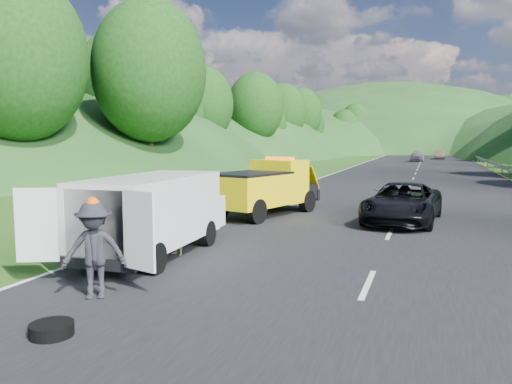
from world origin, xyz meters
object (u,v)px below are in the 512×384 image
at_px(tow_truck, 266,187).
at_px(woman, 140,241).
at_px(worker, 96,299).
at_px(passing_suv, 402,223).
at_px(child, 177,256).
at_px(suitcase, 114,226).
at_px(spare_tire, 52,337).
at_px(white_van, 155,211).

relative_size(tow_truck, woman, 3.34).
height_order(worker, passing_suv, worker).
xyz_separation_m(woman, child, (1.94, -1.31, 0.00)).
bearing_deg(child, tow_truck, 113.88).
height_order(woman, worker, worker).
bearing_deg(passing_suv, suitcase, -140.88).
bearing_deg(tow_truck, spare_tire, -70.63).
relative_size(suitcase, spare_tire, 0.96).
bearing_deg(spare_tire, woman, 111.64).
bearing_deg(child, worker, -62.92).
bearing_deg(white_van, woman, 130.58).
distance_m(white_van, worker, 3.73).
height_order(tow_truck, woman, tow_truck).
relative_size(spare_tire, passing_suv, 0.13).
relative_size(woman, passing_suv, 0.33).
height_order(tow_truck, suitcase, tow_truck).
bearing_deg(suitcase, spare_tire, -61.52).
distance_m(woman, suitcase, 1.31).
bearing_deg(white_van, worker, -80.68).
xyz_separation_m(tow_truck, child, (-0.01, -7.38, -1.13)).
xyz_separation_m(suitcase, passing_suv, (8.37, 5.60, -0.32)).
bearing_deg(passing_suv, woman, -134.68).
xyz_separation_m(woman, worker, (2.13, -4.93, 0.00)).
relative_size(white_van, spare_tire, 8.99).
xyz_separation_m(child, suitcase, (-3.14, 1.72, 0.32)).
xyz_separation_m(child, passing_suv, (5.24, 7.32, 0.00)).
bearing_deg(suitcase, worker, -58.06).
relative_size(white_van, worker, 3.25).
bearing_deg(spare_tire, worker, 106.59).
height_order(suitcase, spare_tire, suitcase).
xyz_separation_m(tow_truck, worker, (0.18, -11.01, -1.13)).
height_order(white_van, passing_suv, white_van).
height_order(woman, passing_suv, woman).
bearing_deg(spare_tire, child, 97.64).
height_order(tow_truck, worker, tow_truck).
height_order(spare_tire, passing_suv, passing_suv).
bearing_deg(passing_suv, child, -120.23).
relative_size(child, passing_suv, 0.18).
distance_m(worker, spare_tire, 1.84).
distance_m(child, passing_suv, 9.00).
distance_m(white_van, child, 1.31).
distance_m(worker, passing_suv, 12.05).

